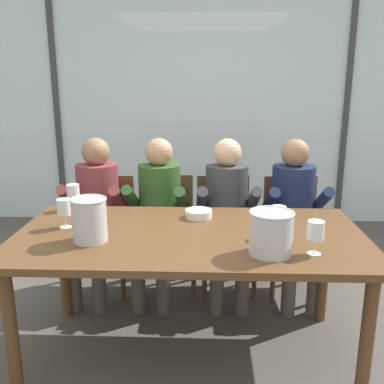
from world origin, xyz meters
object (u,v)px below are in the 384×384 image
ice_bucket_primary (271,232)px  wine_glass_by_left_taster (73,193)px  dining_table (190,246)px  chair_near_curtain (106,223)px  person_navy_polo (294,209)px  wine_glass_by_right_taster (64,208)px  wine_glass_near_bucket (316,232)px  ice_bucket_secondary (89,219)px  wine_glass_center_pour (278,216)px  chair_left_of_center (167,223)px  chair_right_of_center (292,224)px  person_olive_shirt (158,207)px  chair_center (225,223)px  person_charcoal_jacket (227,208)px  person_maroon_top (96,207)px  tasting_bowl (199,214)px

ice_bucket_primary → wine_glass_by_left_taster: 1.40m
dining_table → chair_near_curtain: bearing=127.6°
person_navy_polo → wine_glass_by_right_taster: 1.66m
wine_glass_near_bucket → ice_bucket_secondary: bearing=173.4°
wine_glass_by_left_taster → wine_glass_center_pour: bearing=-19.5°
wine_glass_center_pour → chair_left_of_center: bearing=126.2°
chair_near_curtain → wine_glass_by_right_taster: 0.93m
chair_right_of_center → wine_glass_center_pour: size_ratio=5.08×
person_olive_shirt → wine_glass_by_right_taster: 0.88m
chair_center → ice_bucket_secondary: 1.39m
ice_bucket_primary → wine_glass_center_pour: bearing=73.5°
chair_left_of_center → person_charcoal_jacket: 0.52m
chair_left_of_center → ice_bucket_secondary: bearing=-111.4°
chair_left_of_center → ice_bucket_primary: (0.64, -1.22, 0.38)m
person_maroon_top → tasting_bowl: bearing=-30.3°
chair_left_of_center → chair_center: same height
ice_bucket_primary → wine_glass_near_bucket: ice_bucket_primary is taller
person_olive_shirt → person_navy_polo: (1.02, -0.00, 0.00)m
chair_center → person_navy_polo: 0.57m
chair_near_curtain → wine_glass_near_bucket: 1.84m
person_navy_polo → tasting_bowl: (-0.70, -0.50, 0.11)m
person_maroon_top → person_navy_polo: same height
wine_glass_by_left_taster → wine_glass_center_pour: 1.36m
person_olive_shirt → wine_glass_by_left_taster: 0.67m
person_charcoal_jacket → ice_bucket_primary: bearing=-83.2°
chair_right_of_center → person_maroon_top: person_maroon_top is taller
wine_glass_near_bucket → person_charcoal_jacket: bearing=110.2°
chair_center → ice_bucket_secondary: size_ratio=3.67×
person_navy_polo → wine_glass_center_pour: person_navy_polo is taller
ice_bucket_secondary → tasting_bowl: ice_bucket_secondary is taller
ice_bucket_secondary → chair_left_of_center: bearing=74.0°
person_charcoal_jacket → wine_glass_by_right_taster: bearing=-146.2°
chair_left_of_center → wine_glass_center_pour: size_ratio=5.08×
wine_glass_by_right_taster → chair_center: bearing=42.2°
chair_near_curtain → ice_bucket_primary: ice_bucket_primary is taller
chair_near_curtain → person_maroon_top: bearing=-103.7°
person_maroon_top → person_charcoal_jacket: size_ratio=1.00×
person_navy_polo → dining_table: bearing=-136.7°
chair_near_curtain → dining_table: bearing=-49.9°
dining_table → tasting_bowl: tasting_bowl is taller
chair_center → wine_glass_by_right_taster: bearing=-144.8°
chair_left_of_center → tasting_bowl: bearing=-73.3°
wine_glass_near_bucket → wine_glass_by_right_taster: (-1.38, 0.35, 0.00)m
chair_near_curtain → chair_left_of_center: same height
chair_center → chair_right_of_center: size_ratio=1.00×
person_maroon_top → tasting_bowl: size_ratio=7.09×
chair_near_curtain → chair_right_of_center: same height
chair_left_of_center → wine_glass_by_left_taster: (-0.57, -0.52, 0.38)m
chair_left_of_center → wine_glass_near_bucket: wine_glass_near_bucket is taller
dining_table → chair_right_of_center: chair_right_of_center is taller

